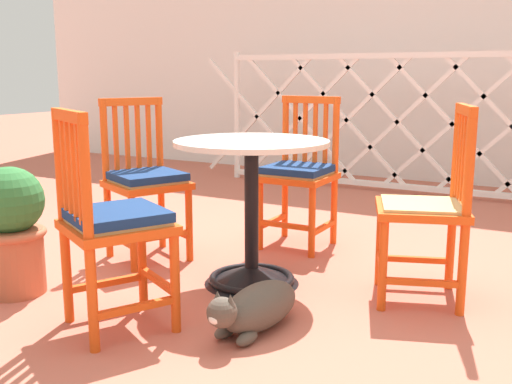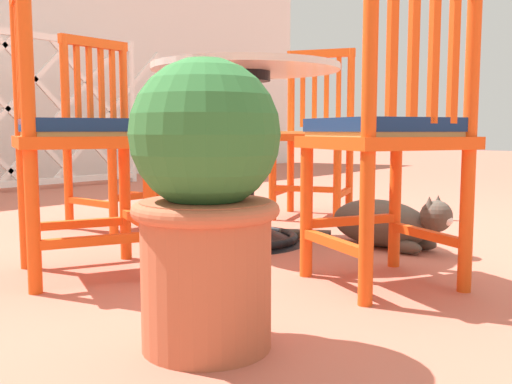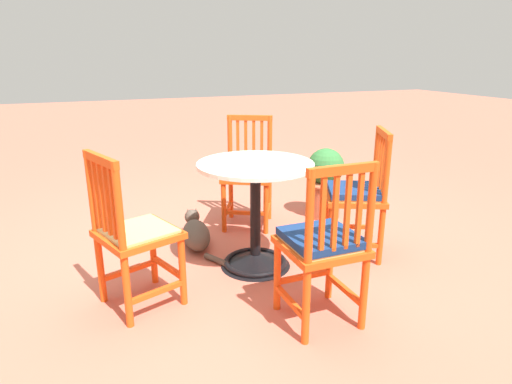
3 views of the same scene
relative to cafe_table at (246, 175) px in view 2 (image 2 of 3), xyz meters
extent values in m
plane|color=#BC604C|center=(0.02, -0.16, -0.28)|extent=(24.00, 24.00, 0.00)
cylinder|color=white|center=(1.59, 2.70, 0.35)|extent=(0.06, 0.06, 1.26)
cube|color=white|center=(0.41, 2.70, 0.35)|extent=(1.14, 0.02, 1.14)
cube|color=white|center=(0.88, 2.70, 0.35)|extent=(1.14, 0.02, 1.14)
cube|color=white|center=(1.35, 2.70, 0.35)|extent=(1.14, 0.02, 1.14)
cube|color=white|center=(0.41, 2.70, 0.35)|extent=(1.14, 0.02, 1.14)
cube|color=white|center=(0.88, 2.70, 0.35)|extent=(1.14, 0.02, 1.14)
cube|color=white|center=(1.35, 2.70, 0.35)|extent=(1.14, 0.02, 1.14)
cone|color=black|center=(0.00, 0.00, -0.23)|extent=(0.48, 0.48, 0.10)
torus|color=black|center=(0.00, 0.00, -0.26)|extent=(0.44, 0.44, 0.04)
cylinder|color=black|center=(0.00, 0.00, 0.09)|extent=(0.07, 0.07, 0.66)
cylinder|color=black|center=(0.00, 0.00, 0.40)|extent=(0.20, 0.20, 0.04)
cylinder|color=silver|center=(0.00, 0.00, 0.43)|extent=(0.76, 0.76, 0.02)
cylinder|color=#E04C14|center=(0.68, -0.02, -0.06)|extent=(0.04, 0.04, 0.45)
cylinder|color=#E04C14|center=(0.57, 0.30, -0.06)|extent=(0.04, 0.04, 0.45)
cylinder|color=#E04C14|center=(1.00, 0.09, 0.17)|extent=(0.04, 0.04, 0.91)
cylinder|color=#E04C14|center=(0.89, 0.41, 0.17)|extent=(0.04, 0.04, 0.91)
cube|color=#E04C14|center=(0.84, 0.04, -0.14)|extent=(0.33, 0.14, 0.03)
cube|color=#E04C14|center=(0.73, 0.36, -0.14)|extent=(0.33, 0.14, 0.03)
cube|color=#E04C14|center=(0.63, 0.14, -0.11)|extent=(0.14, 0.33, 0.03)
cube|color=#E04C14|center=(0.79, 0.20, 0.15)|extent=(0.51, 0.51, 0.04)
cube|color=tan|center=(0.79, 0.20, 0.17)|extent=(0.45, 0.45, 0.02)
cube|color=#E04C14|center=(0.98, 0.16, 0.40)|extent=(0.03, 0.03, 0.39)
cube|color=#E04C14|center=(0.96, 0.22, 0.40)|extent=(0.03, 0.03, 0.39)
cube|color=#E04C14|center=(0.93, 0.29, 0.40)|extent=(0.03, 0.03, 0.39)
cube|color=#E04C14|center=(0.91, 0.35, 0.40)|extent=(0.03, 0.03, 0.39)
cube|color=#E04C14|center=(0.95, 0.25, 0.61)|extent=(0.16, 0.37, 0.04)
cylinder|color=#E04C14|center=(0.09, 0.55, -0.06)|extent=(0.04, 0.04, 0.45)
cylinder|color=#E04C14|center=(-0.25, 0.55, -0.06)|extent=(0.04, 0.04, 0.45)
cylinder|color=#E04C14|center=(0.08, 0.89, 0.17)|extent=(0.04, 0.04, 0.91)
cylinder|color=#E04C14|center=(-0.26, 0.89, 0.17)|extent=(0.04, 0.04, 0.91)
cube|color=#E04C14|center=(0.08, 0.72, -0.14)|extent=(0.03, 0.34, 0.03)
cube|color=#E04C14|center=(-0.26, 0.72, -0.14)|extent=(0.03, 0.34, 0.03)
cube|color=#E04C14|center=(-0.08, 0.55, -0.11)|extent=(0.34, 0.03, 0.03)
cube|color=#E04C14|center=(-0.09, 0.72, 0.15)|extent=(0.40, 0.40, 0.04)
cube|color=tan|center=(-0.09, 0.72, 0.17)|extent=(0.35, 0.35, 0.02)
cube|color=#E04C14|center=(0.02, 0.89, 0.40)|extent=(0.02, 0.02, 0.39)
cube|color=#E04C14|center=(-0.05, 0.89, 0.40)|extent=(0.02, 0.02, 0.39)
cube|color=#E04C14|center=(-0.12, 0.89, 0.40)|extent=(0.02, 0.02, 0.39)
cube|color=#E04C14|center=(-0.19, 0.89, 0.40)|extent=(0.02, 0.02, 0.39)
cube|color=#E04C14|center=(-0.09, 0.89, 0.61)|extent=(0.38, 0.03, 0.04)
cube|color=navy|center=(-0.09, 0.72, 0.20)|extent=(0.36, 0.36, 0.04)
cylinder|color=#E04C14|center=(-0.49, 0.16, -0.06)|extent=(0.04, 0.04, 0.45)
cylinder|color=#E04C14|center=(-0.64, -0.15, -0.06)|extent=(0.04, 0.04, 0.45)
cylinder|color=#E04C14|center=(-0.80, 0.30, 0.17)|extent=(0.04, 0.04, 0.91)
cylinder|color=#E04C14|center=(-0.95, -0.01, 0.17)|extent=(0.04, 0.04, 0.91)
cube|color=#E04C14|center=(-0.65, 0.23, -0.14)|extent=(0.32, 0.17, 0.03)
cube|color=#E04C14|center=(-0.79, -0.08, -0.14)|extent=(0.32, 0.17, 0.03)
cube|color=#E04C14|center=(-0.57, 0.00, -0.11)|extent=(0.17, 0.32, 0.03)
cube|color=#E04C14|center=(-0.72, 0.08, 0.15)|extent=(0.53, 0.53, 0.04)
cube|color=tan|center=(-0.72, 0.08, 0.17)|extent=(0.47, 0.47, 0.02)
cube|color=#E04C14|center=(-0.83, 0.24, 0.40)|extent=(0.03, 0.03, 0.39)
cube|color=#E04C14|center=(-0.86, 0.18, 0.40)|extent=(0.03, 0.03, 0.39)
cube|color=#E04C14|center=(-0.89, 0.12, 0.40)|extent=(0.03, 0.03, 0.39)
cube|color=#E04C14|center=(-0.92, 0.06, 0.40)|extent=(0.03, 0.03, 0.39)
cube|color=navy|center=(-0.72, 0.08, 0.20)|extent=(0.48, 0.48, 0.04)
cylinder|color=#E04C14|center=(-0.29, -0.50, -0.06)|extent=(0.04, 0.04, 0.45)
cylinder|color=#E04C14|center=(0.01, -0.66, -0.06)|extent=(0.04, 0.04, 0.45)
cylinder|color=#E04C14|center=(-0.45, -0.80, 0.17)|extent=(0.04, 0.04, 0.91)
cylinder|color=#E04C14|center=(-0.15, -0.96, 0.17)|extent=(0.04, 0.04, 0.91)
cube|color=#E04C14|center=(-0.37, -0.65, -0.14)|extent=(0.18, 0.31, 0.03)
cube|color=#E04C14|center=(-0.07, -0.81, -0.14)|extent=(0.18, 0.31, 0.03)
cube|color=#E04C14|center=(-0.14, -0.58, -0.11)|extent=(0.31, 0.18, 0.03)
cube|color=#E04C14|center=(-0.22, -0.73, 0.15)|extent=(0.54, 0.54, 0.04)
cube|color=tan|center=(-0.22, -0.73, 0.17)|extent=(0.47, 0.47, 0.02)
cube|color=#E04C14|center=(-0.39, -0.83, 0.40)|extent=(0.03, 0.03, 0.39)
cube|color=#E04C14|center=(-0.33, -0.86, 0.40)|extent=(0.03, 0.03, 0.39)
cube|color=#E04C14|center=(-0.27, -0.89, 0.40)|extent=(0.03, 0.03, 0.39)
cube|color=#E04C14|center=(-0.21, -0.93, 0.40)|extent=(0.03, 0.03, 0.39)
cube|color=navy|center=(-0.22, -0.73, 0.20)|extent=(0.49, 0.49, 0.04)
ellipsoid|color=#4C4238|center=(0.30, -0.45, -0.19)|extent=(0.25, 0.46, 0.19)
ellipsoid|color=silver|center=(0.29, -0.55, -0.20)|extent=(0.17, 0.20, 0.14)
sphere|color=#4C4238|center=(0.27, -0.70, -0.13)|extent=(0.12, 0.12, 0.12)
ellipsoid|color=silver|center=(0.26, -0.74, -0.15)|extent=(0.06, 0.05, 0.04)
cone|color=#4C4238|center=(0.30, -0.69, -0.08)|extent=(0.04, 0.04, 0.04)
cone|color=#4C4238|center=(0.24, -0.69, -0.08)|extent=(0.04, 0.04, 0.04)
ellipsoid|color=#4C4238|center=(0.33, -0.62, -0.26)|extent=(0.07, 0.13, 0.05)
ellipsoid|color=#4C4238|center=(0.23, -0.61, -0.26)|extent=(0.07, 0.13, 0.05)
cylinder|color=#4C4238|center=(0.24, -0.13, -0.26)|extent=(0.14, 0.21, 0.04)
cylinder|color=#B25B3D|center=(-0.93, -0.68, -0.12)|extent=(0.28, 0.28, 0.32)
torus|color=#B25B3D|center=(-0.93, -0.68, 0.02)|extent=(0.32, 0.32, 0.04)
sphere|color=#2D6B33|center=(-0.93, -0.68, 0.18)|extent=(0.32, 0.32, 0.32)
camera|label=1|loc=(1.44, -2.52, 0.76)|focal=42.07mm
camera|label=2|loc=(-1.80, -1.53, 0.18)|focal=40.49mm
camera|label=3|loc=(1.02, 2.56, 1.11)|focal=30.90mm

